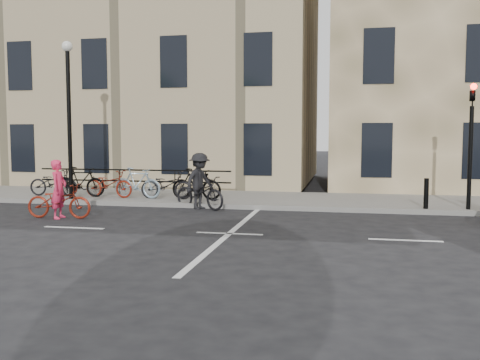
% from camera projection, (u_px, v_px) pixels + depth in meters
% --- Properties ---
extents(ground, '(120.00, 120.00, 0.00)m').
position_uv_depth(ground, '(229.00, 234.00, 12.62)').
color(ground, black).
rests_on(ground, ground).
extents(sidewalk, '(46.00, 4.00, 0.15)m').
position_uv_depth(sidewalk, '(157.00, 197.00, 19.27)').
color(sidewalk, slate).
rests_on(sidewalk, ground).
extents(building_west, '(20.00, 10.00, 10.00)m').
position_uv_depth(building_west, '(110.00, 77.00, 26.65)').
color(building_west, tan).
rests_on(building_west, sidewalk).
extents(traffic_light, '(0.18, 0.30, 3.90)m').
position_uv_depth(traffic_light, '(471.00, 130.00, 15.42)').
color(traffic_light, black).
rests_on(traffic_light, sidewalk).
extents(lamp_post, '(0.36, 0.36, 5.28)m').
position_uv_depth(lamp_post, '(69.00, 100.00, 17.90)').
color(lamp_post, black).
rests_on(lamp_post, sidewalk).
extents(bollard_east, '(0.14, 0.14, 0.90)m').
position_uv_depth(bollard_east, '(426.00, 194.00, 15.73)').
color(bollard_east, black).
rests_on(bollard_east, sidewalk).
extents(parked_bikes, '(7.25, 1.23, 1.05)m').
position_uv_depth(parked_bikes, '(122.00, 183.00, 18.46)').
color(parked_bikes, black).
rests_on(parked_bikes, sidewalk).
extents(cyclist_pink, '(1.88, 0.77, 1.64)m').
position_uv_depth(cyclist_pink, '(59.00, 198.00, 14.88)').
color(cyclist_pink, maroon).
rests_on(cyclist_pink, ground).
extents(cyclist_dark, '(2.07, 1.53, 1.76)m').
position_uv_depth(cyclist_dark, '(200.00, 187.00, 16.73)').
color(cyclist_dark, black).
rests_on(cyclist_dark, ground).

